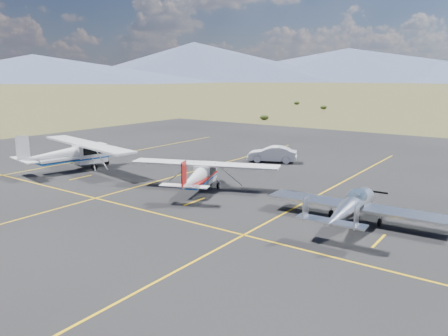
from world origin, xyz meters
TOP-DOWN VIEW (x-y plane):
  - ground at (0.00, 0.00)m, footprint 1600.00×1600.00m
  - apron at (0.00, 7.00)m, footprint 72.00×72.00m
  - aircraft_low_wing at (-1.49, -1.66)m, footprint 6.87×9.59m
  - aircraft_cessna at (-0.80, 8.80)m, footprint 7.20×9.96m
  - aircraft_plain at (-1.63, 21.17)m, footprint 7.73×12.47m
  - sedan at (10.59, 9.80)m, footprint 3.04×4.51m

SIDE VIEW (x-z plane):
  - ground at x=0.00m, z-range 0.00..0.00m
  - apron at x=0.00m, z-range -0.01..0.01m
  - sedan at x=10.59m, z-range 0.01..1.42m
  - aircraft_low_wing at x=-1.49m, z-range -0.05..2.04m
  - aircraft_cessna at x=-0.80m, z-range -0.14..2.43m
  - aircraft_plain at x=-1.63m, z-range -0.18..2.97m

